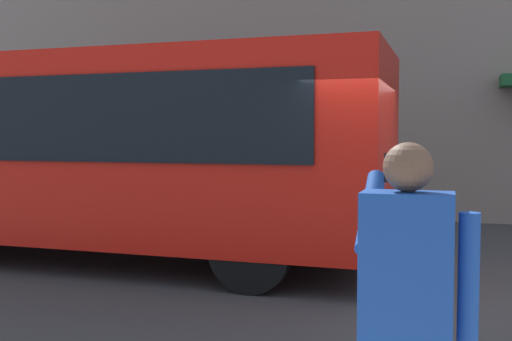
% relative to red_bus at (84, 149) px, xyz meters
% --- Properties ---
extents(ground_plane, '(60.00, 60.00, 0.00)m').
position_rel_red_bus_xyz_m(ground_plane, '(-4.88, 0.47, -1.68)').
color(ground_plane, '#38383A').
extents(red_bus, '(9.05, 2.54, 3.08)m').
position_rel_red_bus_xyz_m(red_bus, '(0.00, 0.00, 0.00)').
color(red_bus, red).
rests_on(red_bus, ground_plane).
extents(pedestrian_photographer, '(0.53, 0.52, 1.70)m').
position_rel_red_bus_xyz_m(pedestrian_photographer, '(-5.11, 5.12, -0.54)').
color(pedestrian_photographer, '#2D2D33').
rests_on(pedestrian_photographer, sidewalk_curb).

